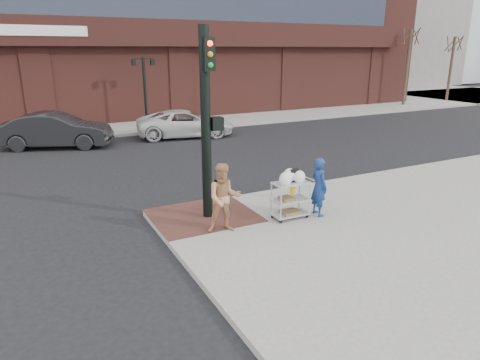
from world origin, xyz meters
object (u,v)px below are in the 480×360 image
utility_cart (290,196)px  fire_hydrant (293,186)px  lamp_post (145,84)px  pedestrian_tan (224,198)px  minivan_white (186,123)px  woman_blue (319,187)px  sedan_dark (56,130)px  traffic_signal_pole (207,119)px

utility_cart → fire_hydrant: size_ratio=1.76×
lamp_post → utility_cart: (-0.56, -16.34, -1.85)m
lamp_post → pedestrian_tan: size_ratio=2.26×
pedestrian_tan → minivan_white: size_ratio=0.34×
lamp_post → utility_cart: lamp_post is taller
lamp_post → pedestrian_tan: (-2.52, -16.32, -1.58)m
woman_blue → pedestrian_tan: (-2.78, 0.17, 0.07)m
pedestrian_tan → minivan_white: (3.69, 12.76, -0.31)m
woman_blue → fire_hydrant: 1.50m
pedestrian_tan → fire_hydrant: (2.92, 1.26, -0.49)m
pedestrian_tan → lamp_post: bearing=97.8°
sedan_dark → traffic_signal_pole: bearing=-145.9°
woman_blue → sedan_dark: size_ratio=0.32×
traffic_signal_pole → fire_hydrant: 3.67m
lamp_post → sedan_dark: bearing=-148.3°
traffic_signal_pole → fire_hydrant: size_ratio=6.44×
traffic_signal_pole → minivan_white: size_ratio=0.96×
sedan_dark → utility_cart: bearing=-139.3°
woman_blue → pedestrian_tan: size_ratio=0.93×
pedestrian_tan → sedan_dark: pedestrian_tan is taller
lamp_post → woman_blue: lamp_post is taller
minivan_white → woman_blue: bearing=-172.4°
traffic_signal_pole → utility_cart: bearing=-30.2°
sedan_dark → fire_hydrant: size_ratio=6.60×
woman_blue → traffic_signal_pole: bearing=67.1°
pedestrian_tan → utility_cart: bearing=15.9°
sedan_dark → fire_hydrant: bearing=-133.4°
traffic_signal_pole → sedan_dark: 12.43m
sedan_dark → minivan_white: sedan_dark is taller
utility_cart → pedestrian_tan: bearing=179.3°
minivan_white → sedan_dark: bearing=99.3°
fire_hydrant → pedestrian_tan: bearing=-156.7°
pedestrian_tan → minivan_white: bearing=90.5°
lamp_post → fire_hydrant: lamp_post is taller
lamp_post → sedan_dark: 6.51m
sedan_dark → lamp_post: bearing=-37.6°
woman_blue → utility_cart: woman_blue is taller
lamp_post → minivan_white: bearing=-71.8°
woman_blue → minivan_white: size_ratio=0.31×
pedestrian_tan → minivan_white: 13.29m
lamp_post → minivan_white: size_ratio=0.77×
utility_cart → sedan_dark: bearing=110.1°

